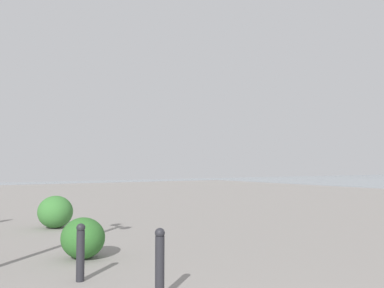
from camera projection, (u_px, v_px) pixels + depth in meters
name	position (u px, v px, depth m)	size (l,w,h in m)	color
bollard_near	(160.00, 262.00, 5.15)	(0.13, 0.13, 0.90)	#232328
bollard_mid	(80.00, 251.00, 5.95)	(0.13, 0.13, 0.84)	#232328
shrub_low	(55.00, 212.00, 10.98)	(1.02, 0.92, 0.87)	#387533
shrub_round	(83.00, 238.00, 7.40)	(0.87, 0.78, 0.74)	#2D6628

